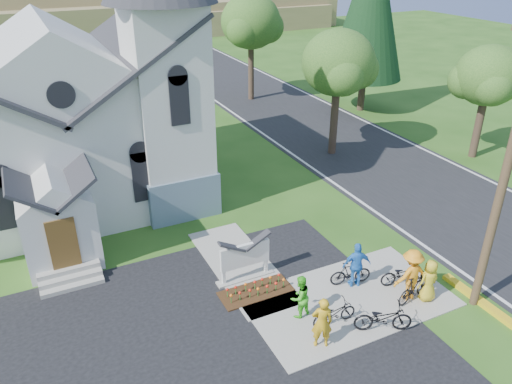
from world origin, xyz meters
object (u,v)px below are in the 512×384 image
cyclist_2 (357,265)px  bike_3 (414,288)px  cyclist_0 (322,322)px  cyclist_4 (429,280)px  bike_4 (403,274)px  cyclist_3 (411,275)px  utility_pole (511,158)px  church_sign (245,256)px  bike_0 (334,313)px  cyclist_1 (300,297)px  bike_2 (383,318)px  bike_1 (351,273)px

cyclist_2 → bike_3: 2.07m
cyclist_0 → cyclist_4: bearing=-152.8°
bike_4 → cyclist_2: bearing=81.8°
cyclist_3 → bike_4: bearing=-114.6°
utility_pole → cyclist_2: 6.07m
bike_3 → cyclist_4: (0.43, -0.18, 0.29)m
church_sign → bike_0: (1.56, -3.47, -0.57)m
bike_0 → cyclist_4: (3.57, -0.39, 0.38)m
utility_pole → cyclist_2: utility_pole is taller
cyclist_2 → bike_3: size_ratio=1.05×
church_sign → bike_4: 5.72m
cyclist_0 → bike_3: cyclist_0 is taller
cyclist_4 → bike_4: (-0.18, 1.02, -0.34)m
cyclist_1 → bike_4: size_ratio=0.91×
utility_pole → bike_2: size_ratio=5.39×
bike_0 → cyclist_1: cyclist_1 is taller
cyclist_0 → cyclist_4: (4.48, 0.25, -0.10)m
utility_pole → cyclist_0: size_ratio=5.63×
cyclist_2 → bike_3: (1.33, -1.54, -0.38)m
bike_2 → cyclist_4: bearing=-52.5°
cyclist_1 → church_sign: bearing=-87.1°
cyclist_1 → utility_pole: bearing=147.7°
cyclist_2 → cyclist_3: (1.23, -1.37, 0.09)m
cyclist_4 → bike_0: bearing=-3.8°
bike_1 → utility_pole: bearing=-116.3°
church_sign → cyclist_0: cyclist_0 is taller
bike_0 → bike_1: (1.71, 1.49, 0.05)m
bike_0 → bike_4: bike_4 is taller
bike_3 → cyclist_4: size_ratio=1.06×
church_sign → bike_2: (2.76, -4.40, -0.49)m
bike_0 → bike_2: bearing=-125.3°
church_sign → bike_1: bearing=-31.1°
cyclist_0 → bike_4: size_ratio=1.05×
bike_1 → cyclist_2: cyclist_2 is taller
cyclist_2 → bike_2: (-0.60, -2.27, -0.39)m
cyclist_0 → cyclist_2: (2.72, 1.97, -0.01)m
church_sign → cyclist_1: 2.75m
cyclist_3 → utility_pole: bearing=151.0°
cyclist_1 → cyclist_4: (4.38, -1.21, 0.02)m
bike_0 → cyclist_3: bearing=-88.3°
church_sign → bike_4: church_sign is taller
cyclist_0 → bike_2: (2.12, -0.30, -0.40)m
church_sign → cyclist_2: (3.37, -2.13, -0.10)m
cyclist_0 → cyclist_1: bearing=-69.9°
bike_1 → cyclist_3: cyclist_3 is taller
bike_1 → cyclist_2: bearing=-133.7°
cyclist_0 → cyclist_3: 4.00m
bike_1 → cyclist_3: size_ratio=0.80×
cyclist_0 → cyclist_2: cyclist_0 is taller
cyclist_2 → church_sign: bearing=-15.9°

